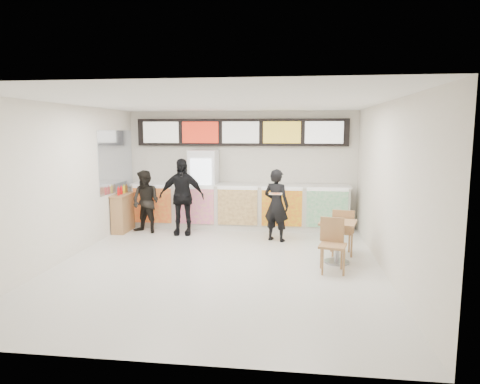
% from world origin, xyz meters
% --- Properties ---
extents(floor, '(7.00, 7.00, 0.00)m').
position_xyz_m(floor, '(0.00, 0.00, 0.00)').
color(floor, beige).
rests_on(floor, ground).
extents(ceiling, '(7.00, 7.00, 0.00)m').
position_xyz_m(ceiling, '(0.00, 0.00, 3.00)').
color(ceiling, white).
rests_on(ceiling, wall_back).
extents(wall_back, '(6.00, 0.00, 6.00)m').
position_xyz_m(wall_back, '(0.00, 3.50, 1.50)').
color(wall_back, silver).
rests_on(wall_back, floor).
extents(wall_left, '(0.00, 7.00, 7.00)m').
position_xyz_m(wall_left, '(-3.00, 0.00, 1.50)').
color(wall_left, silver).
rests_on(wall_left, floor).
extents(wall_right, '(0.00, 7.00, 7.00)m').
position_xyz_m(wall_right, '(3.00, 0.00, 1.50)').
color(wall_right, silver).
rests_on(wall_right, floor).
extents(service_counter, '(5.56, 0.77, 1.14)m').
position_xyz_m(service_counter, '(0.00, 3.09, 0.57)').
color(service_counter, silver).
rests_on(service_counter, floor).
extents(menu_board, '(5.50, 0.14, 0.70)m').
position_xyz_m(menu_board, '(0.00, 3.41, 2.45)').
color(menu_board, black).
rests_on(menu_board, wall_back).
extents(drinks_fridge, '(0.70, 0.67, 2.00)m').
position_xyz_m(drinks_fridge, '(-0.93, 3.11, 1.00)').
color(drinks_fridge, white).
rests_on(drinks_fridge, floor).
extents(mirror_panel, '(0.01, 2.00, 1.50)m').
position_xyz_m(mirror_panel, '(-2.99, 2.45, 1.75)').
color(mirror_panel, '#B2B7BF').
rests_on(mirror_panel, wall_left).
extents(customer_main, '(0.71, 0.60, 1.65)m').
position_xyz_m(customer_main, '(1.00, 1.88, 0.82)').
color(customer_main, black).
rests_on(customer_main, floor).
extents(customer_left, '(0.89, 0.79, 1.54)m').
position_xyz_m(customer_left, '(-2.20, 2.26, 0.77)').
color(customer_left, black).
rests_on(customer_left, floor).
extents(customer_mid, '(1.11, 0.54, 1.84)m').
position_xyz_m(customer_mid, '(-1.29, 2.22, 0.92)').
color(customer_mid, black).
rests_on(customer_mid, floor).
extents(pizza_slice, '(0.36, 0.36, 0.02)m').
position_xyz_m(pizza_slice, '(1.00, 1.43, 1.16)').
color(pizza_slice, beige).
rests_on(pizza_slice, customer_main).
extents(cafe_table, '(0.82, 1.69, 0.95)m').
position_xyz_m(cafe_table, '(2.22, 0.37, 0.56)').
color(cafe_table, '#A3724A').
rests_on(cafe_table, floor).
extents(condiment_ledge, '(0.34, 0.84, 1.12)m').
position_xyz_m(condiment_ledge, '(-2.82, 2.32, 0.48)').
color(condiment_ledge, '#A3724A').
rests_on(condiment_ledge, floor).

